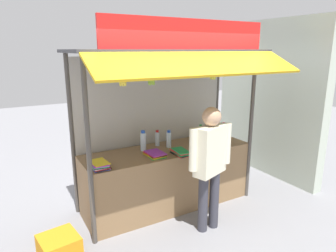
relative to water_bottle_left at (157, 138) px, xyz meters
The scene contains 18 objects.
ground_plane 1.03m from the water_bottle_left, 76.91° to the right, with size 20.00×20.00×0.00m, color gray.
stall_counter 0.60m from the water_bottle_left, 76.91° to the right, with size 2.49×0.75×0.89m, color olive.
stall_structure 0.63m from the water_bottle_left, 67.94° to the right, with size 2.69×1.58×2.65m.
water_bottle_left is the anchor object (origin of this frame).
water_bottle_center 0.19m from the water_bottle_left, 54.06° to the right, with size 0.07×0.07×0.26m.
water_bottle_front_right 0.77m from the water_bottle_left, ahead, with size 0.07×0.07×0.24m.
water_bottle_mid_left 1.12m from the water_bottle_left, 10.90° to the right, with size 0.08×0.08×0.27m.
water_bottle_back_right 0.30m from the water_bottle_left, 160.14° to the right, with size 0.08×0.08×0.30m.
magazine_stack_back_left 0.78m from the water_bottle_left, 32.45° to the right, with size 0.22×0.31×0.07m.
magazine_stack_rear_center 0.53m from the water_bottle_left, 80.44° to the right, with size 0.19×0.31×0.07m.
magazine_stack_far_left 1.12m from the water_bottle_left, 157.15° to the right, with size 0.23×0.31×0.08m.
magazine_stack_far_right 0.46m from the water_bottle_left, 121.69° to the right, with size 0.25×0.32×0.05m.
banana_bunch_rightmost 1.29m from the water_bottle_left, 57.23° to the right, with size 0.10×0.10×0.26m.
banana_bunch_inner_left 1.28m from the water_bottle_left, 121.79° to the right, with size 0.11×0.11×0.28m.
banana_bunch_leftmost 1.44m from the water_bottle_left, 138.23° to the right, with size 0.10×0.10×0.27m.
vendor_person 1.06m from the water_bottle_left, 79.26° to the right, with size 0.62×0.34×1.63m.
plastic_crate 1.96m from the water_bottle_left, 156.48° to the right, with size 0.40×0.40×0.28m, color orange.
neighbour_wall 2.40m from the water_bottle_left, ahead, with size 0.20×2.40×2.82m, color beige.
Camera 1 is at (-2.06, -3.61, 2.30)m, focal length 32.08 mm.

